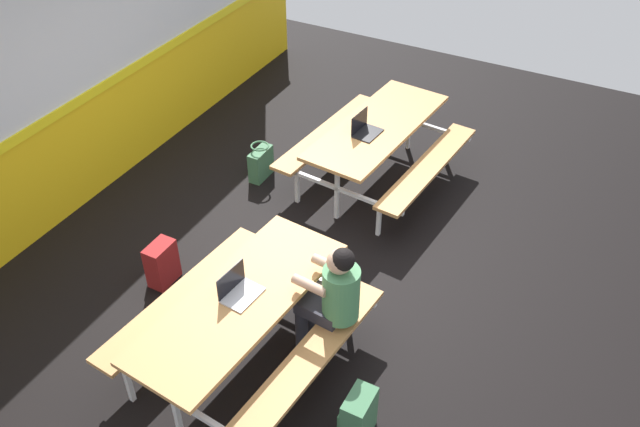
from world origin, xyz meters
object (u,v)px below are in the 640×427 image
at_px(backpack_dark, 161,264).
at_px(tote_bag_bright, 261,163).
at_px(laptop_silver, 238,290).
at_px(picnic_table_left, 241,313).
at_px(laptop_dark, 365,129).
at_px(student_nearer, 332,294).
at_px(picnic_table_right, 377,138).
at_px(satchel_spare, 358,416).

xyz_separation_m(backpack_dark, tote_bag_bright, (1.89, 0.08, -0.02)).
bearing_deg(laptop_silver, picnic_table_left, -138.20).
bearing_deg(laptop_dark, laptop_silver, -177.06).
xyz_separation_m(picnic_table_left, student_nearer, (0.42, -0.60, 0.13)).
height_order(laptop_dark, tote_bag_bright, laptop_dark).
bearing_deg(laptop_silver, laptop_dark, 2.94).
distance_m(picnic_table_left, student_nearer, 0.74).
bearing_deg(student_nearer, laptop_dark, 18.83).
relative_size(laptop_silver, backpack_dark, 0.77).
distance_m(picnic_table_left, laptop_silver, 0.22).
relative_size(laptop_silver, laptop_dark, 1.00).
xyz_separation_m(picnic_table_right, backpack_dark, (-2.44, 1.11, -0.36)).
bearing_deg(backpack_dark, picnic_table_left, -110.16).
distance_m(picnic_table_left, satchel_spare, 1.20).
distance_m(student_nearer, laptop_dark, 2.38).
height_order(student_nearer, laptop_silver, student_nearer).
bearing_deg(tote_bag_bright, picnic_table_left, -151.05).
relative_size(picnic_table_left, satchel_spare, 4.67).
distance_m(picnic_table_left, laptop_dark, 2.68).
xyz_separation_m(picnic_table_left, tote_bag_bright, (2.34, 1.29, -0.38)).
bearing_deg(backpack_dark, laptop_dark, -25.26).
distance_m(picnic_table_right, tote_bag_bright, 1.36).
relative_size(picnic_table_right, backpack_dark, 4.67).
xyz_separation_m(laptop_silver, backpack_dark, (0.41, 1.18, -0.57)).
xyz_separation_m(laptop_dark, tote_bag_bright, (-0.33, 1.13, -0.59)).
height_order(picnic_table_right, laptop_dark, laptop_dark).
height_order(laptop_dark, backpack_dark, laptop_dark).
xyz_separation_m(picnic_table_left, backpack_dark, (0.45, 1.22, -0.36)).
distance_m(backpack_dark, satchel_spare, 2.44).
relative_size(laptop_dark, backpack_dark, 0.77).
height_order(laptop_silver, backpack_dark, laptop_silver).
relative_size(student_nearer, laptop_silver, 3.55).
distance_m(laptop_dark, backpack_dark, 2.52).
xyz_separation_m(student_nearer, laptop_dark, (2.25, 0.77, 0.08)).
xyz_separation_m(picnic_table_left, satchel_spare, (-0.20, -1.13, -0.36)).
distance_m(picnic_table_left, picnic_table_right, 2.89).
bearing_deg(laptop_dark, picnic_table_right, -15.12).
height_order(backpack_dark, tote_bag_bright, backpack_dark).
relative_size(picnic_table_right, laptop_silver, 6.05).
bearing_deg(laptop_dark, student_nearer, -161.17).
bearing_deg(student_nearer, satchel_spare, -138.95).
height_order(student_nearer, backpack_dark, student_nearer).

